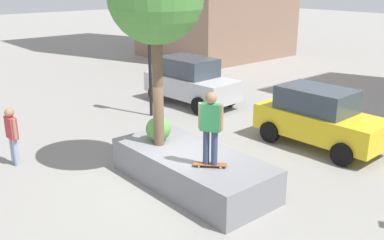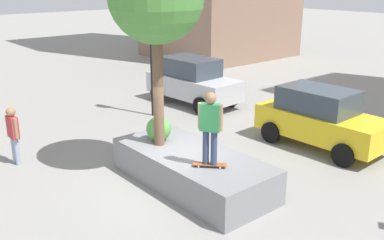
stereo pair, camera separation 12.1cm
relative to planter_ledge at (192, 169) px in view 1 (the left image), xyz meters
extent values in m
plane|color=gray|center=(-0.32, -0.13, -0.44)|extent=(120.00, 120.00, 0.00)
cube|color=gray|center=(0.00, 0.00, 0.00)|extent=(4.55, 2.01, 0.88)
cylinder|color=brown|center=(-1.06, -0.26, 2.06)|extent=(0.28, 0.28, 3.23)
sphere|color=#4C8C3D|center=(-1.30, -0.11, 0.78)|extent=(0.69, 0.69, 0.69)
cube|color=brown|center=(0.91, -0.22, 0.51)|extent=(0.73, 0.70, 0.02)
sphere|color=beige|center=(1.05, 0.02, 0.47)|extent=(0.06, 0.06, 0.06)
sphere|color=beige|center=(1.16, -0.11, 0.47)|extent=(0.06, 0.06, 0.06)
sphere|color=beige|center=(0.67, -0.33, 0.47)|extent=(0.06, 0.06, 0.06)
sphere|color=beige|center=(0.78, -0.46, 0.47)|extent=(0.06, 0.06, 0.06)
cylinder|color=navy|center=(0.83, -0.27, 0.93)|extent=(0.15, 0.15, 0.84)
cylinder|color=navy|center=(1.00, -0.17, 0.93)|extent=(0.15, 0.15, 0.84)
cube|color=#338C4C|center=(0.91, -0.22, 1.68)|extent=(0.51, 0.42, 0.66)
cylinder|color=#9E7251|center=(0.70, -0.35, 1.70)|extent=(0.10, 0.10, 0.62)
cylinder|color=#9E7251|center=(1.13, -0.09, 1.70)|extent=(0.10, 0.10, 0.62)
sphere|color=#9E7251|center=(0.91, -0.22, 2.14)|extent=(0.27, 0.27, 0.27)
cube|color=#B7B7BC|center=(-5.88, 5.03, 0.34)|extent=(4.34, 2.03, 0.85)
cube|color=#38424C|center=(-6.10, 5.02, 1.15)|extent=(2.47, 1.71, 0.76)
cylinder|color=black|center=(-4.58, 6.00, -0.08)|extent=(0.73, 0.25, 0.72)
cylinder|color=black|center=(-4.48, 4.22, -0.08)|extent=(0.73, 0.25, 0.72)
cylinder|color=black|center=(-7.29, 5.84, -0.08)|extent=(0.73, 0.25, 0.72)
cylinder|color=black|center=(-7.19, 4.06, -0.08)|extent=(0.73, 0.25, 0.72)
cube|color=gold|center=(0.56, 4.89, 0.31)|extent=(4.12, 1.83, 0.81)
cube|color=#38424C|center=(0.36, 4.89, 1.08)|extent=(2.32, 1.57, 0.73)
cylinder|color=black|center=(1.84, 5.79, -0.10)|extent=(0.70, 0.22, 0.69)
cylinder|color=black|center=(1.89, 4.08, -0.10)|extent=(0.70, 0.22, 0.69)
cylinder|color=black|center=(-0.76, 5.71, -0.10)|extent=(0.70, 0.22, 0.69)
cylinder|color=black|center=(-0.71, 4.00, -0.10)|extent=(0.70, 0.22, 0.69)
cylinder|color=black|center=(-5.64, 2.74, 1.39)|extent=(0.12, 0.12, 3.67)
cube|color=black|center=(-5.64, 2.74, 3.66)|extent=(0.34, 0.31, 0.85)
sphere|color=red|center=(-5.60, 2.59, 3.90)|extent=(0.14, 0.14, 0.14)
sphere|color=gold|center=(-5.60, 2.59, 3.62)|extent=(0.14, 0.14, 0.14)
sphere|color=green|center=(-5.60, 2.59, 3.34)|extent=(0.14, 0.14, 0.14)
cylinder|color=#8C9EB7|center=(-4.24, -3.04, -0.04)|extent=(0.15, 0.15, 0.81)
cylinder|color=#8C9EB7|center=(-4.43, -3.05, -0.04)|extent=(0.15, 0.15, 0.81)
cube|color=#B23338|center=(-4.33, -3.04, 0.69)|extent=(0.47, 0.22, 0.64)
cylinder|color=#9E7251|center=(-4.09, -3.03, 0.71)|extent=(0.10, 0.10, 0.60)
cylinder|color=#9E7251|center=(-4.57, -3.06, 0.71)|extent=(0.10, 0.10, 0.60)
sphere|color=#9E7251|center=(-4.33, -3.04, 1.14)|extent=(0.26, 0.26, 0.26)
camera|label=1|loc=(7.91, -6.80, 4.74)|focal=40.96mm
camera|label=2|loc=(7.99, -6.71, 4.74)|focal=40.96mm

